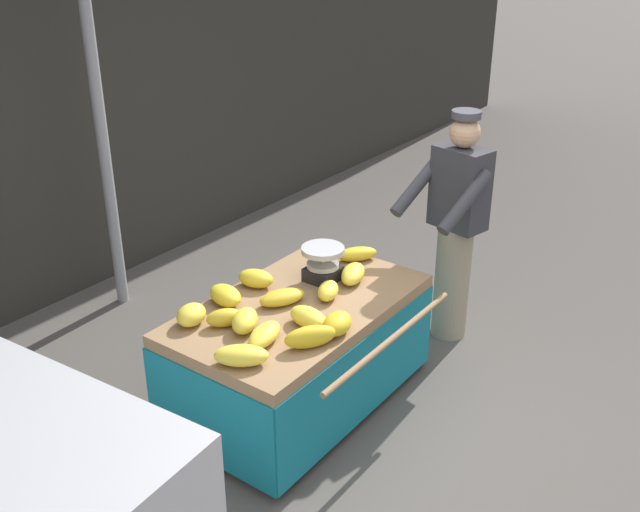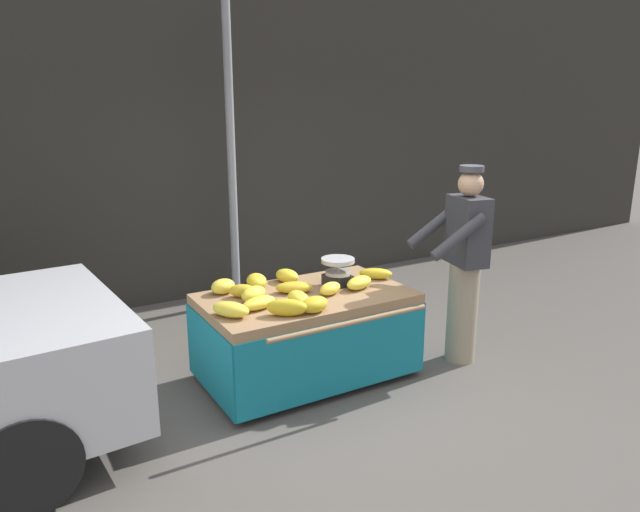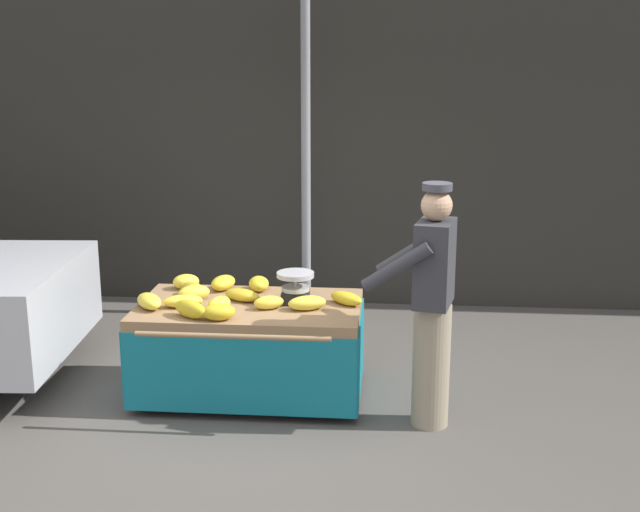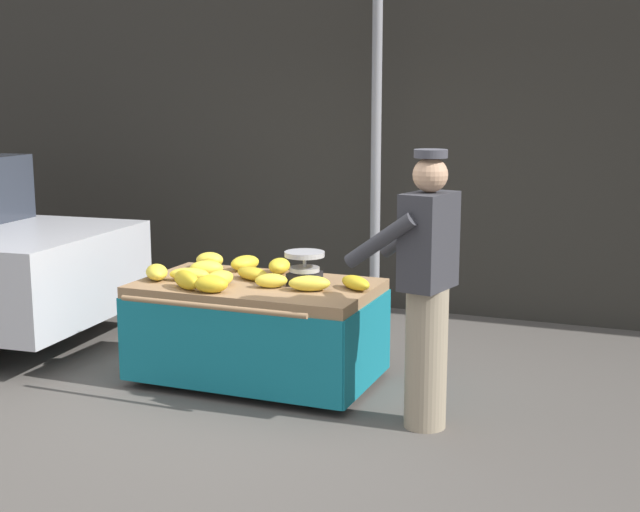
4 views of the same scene
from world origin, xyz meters
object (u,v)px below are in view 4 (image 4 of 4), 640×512
Objects in this scene: street_pole at (376,140)px; banana_bunch_8 at (186,280)px; weighing_scale at (305,268)px; banana_bunch_10 at (210,260)px; banana_bunch_6 at (271,281)px; banana_bunch_12 at (219,279)px; banana_cart at (257,311)px; banana_bunch_2 at (245,263)px; banana_bunch_4 at (211,284)px; banana_bunch_5 at (210,266)px; banana_bunch_11 at (189,274)px; banana_bunch_3 at (279,266)px; banana_bunch_0 at (309,283)px; banana_bunch_7 at (206,269)px; banana_bunch_9 at (157,272)px; banana_bunch_1 at (356,283)px; banana_bunch_13 at (252,274)px; vendor_person at (426,289)px.

banana_bunch_8 is (-0.57, -2.37, -0.84)m from street_pole.
banana_bunch_10 is at bearing 162.40° from weighing_scale.
banana_bunch_6 is 0.85× the size of banana_bunch_12.
banana_bunch_2 is at bearing 126.65° from banana_cart.
banana_bunch_2 is 0.64m from banana_bunch_6.
banana_bunch_4 is 0.76× the size of banana_bunch_8.
banana_bunch_8 is at bearing -78.21° from banana_bunch_5.
banana_bunch_11 is at bearing 115.75° from banana_bunch_8.
banana_bunch_3 is at bearing 0.63° from banana_bunch_10.
banana_bunch_0 is 0.84m from banana_bunch_8.
banana_bunch_8 reaches higher than banana_bunch_7.
banana_bunch_3 is 0.90× the size of banana_bunch_12.
banana_bunch_4 is 1.10× the size of banana_bunch_10.
banana_bunch_9 is at bearing -113.05° from street_pole.
banana_cart is at bearing -96.15° from street_pole.
banana_bunch_9 is at bearing -171.40° from banana_bunch_1.
banana_bunch_4 is at bearing -136.92° from weighing_scale.
banana_bunch_5 is 0.82× the size of banana_bunch_12.
banana_bunch_5 is 0.41m from banana_bunch_13.
banana_bunch_13 is 0.17× the size of vendor_person.
banana_bunch_9 is (-1.16, -0.06, 0.00)m from banana_bunch_0.
banana_bunch_5 is at bearing 162.38° from vendor_person.
banana_cart is at bearing 44.85° from banana_bunch_8.
street_pole reaches higher than banana_bunch_2.
banana_bunch_0 is 0.98× the size of banana_bunch_11.
banana_bunch_8 is at bearing -73.49° from banana_bunch_10.
banana_bunch_13 is at bearing -14.70° from banana_bunch_5.
weighing_scale is 0.44m from banana_bunch_3.
banana_bunch_3 is 1.51m from vendor_person.
street_pole reaches higher than weighing_scale.
banana_bunch_7 is at bearing -65.56° from banana_bunch_10.
banana_bunch_3 is at bearing 70.84° from banana_bunch_12.
banana_bunch_1 is 1.20m from banana_bunch_11.
banana_bunch_9 reaches higher than banana_cart.
banana_bunch_11 is 0.17× the size of vendor_person.
banana_bunch_10 is at bearing 150.95° from banana_bunch_13.
banana_bunch_2 reaches higher than banana_bunch_13.
banana_bunch_7 is at bearing -108.34° from street_pole.
banana_bunch_11 is (-0.48, -0.48, -0.01)m from banana_bunch_3.
banana_bunch_13 is at bearing 26.28° from banana_bunch_11.
banana_bunch_7 is (-0.43, 0.06, 0.26)m from banana_cart.
street_pole is 2.40m from banana_bunch_11.
banana_bunch_13 is (0.20, -0.28, -0.01)m from banana_bunch_2.
banana_cart is 0.27m from banana_bunch_13.
banana_bunch_2 is at bearing 67.48° from banana_bunch_11.
banana_bunch_6 is at bearing 42.65° from banana_bunch_4.
banana_bunch_11 is at bearing 140.35° from banana_bunch_4.
banana_bunch_9 is 1.02× the size of banana_bunch_11.
banana_bunch_10 reaches higher than banana_bunch_2.
banana_bunch_13 is at bearing 68.12° from banana_bunch_12.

